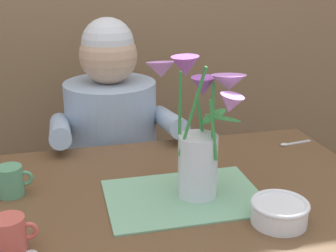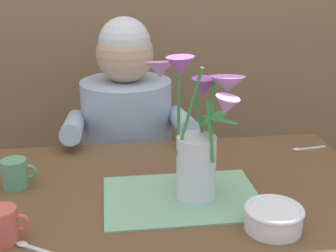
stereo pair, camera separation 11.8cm
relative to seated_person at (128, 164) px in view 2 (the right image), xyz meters
name	(u,v)px [view 2 (the right image)]	position (x,y,z in m)	size (l,w,h in m)	color
dining_table	(160,231)	(0.05, -0.62, 0.08)	(1.20, 0.80, 0.74)	brown
seated_person	(128,164)	(0.00, 0.00, 0.00)	(0.45, 0.47, 1.14)	#4C4C56
striped_placemat	(182,198)	(0.11, -0.62, 0.18)	(0.40, 0.28, 0.01)	#7AB289
flower_vase	(198,136)	(0.15, -0.63, 0.35)	(0.24, 0.21, 0.38)	silver
ceramic_bowl	(274,217)	(0.29, -0.79, 0.21)	(0.14, 0.14, 0.06)	white
coffee_cup	(15,174)	(-0.32, -0.50, 0.22)	(0.09, 0.07, 0.08)	#569970
ceramic_mug	(3,225)	(-0.30, -0.76, 0.22)	(0.09, 0.07, 0.08)	#CC564C
spoon_0	(304,149)	(0.56, -0.35, 0.18)	(0.12, 0.03, 0.01)	silver
spoon_1	(32,247)	(-0.24, -0.80, 0.18)	(0.11, 0.08, 0.01)	silver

